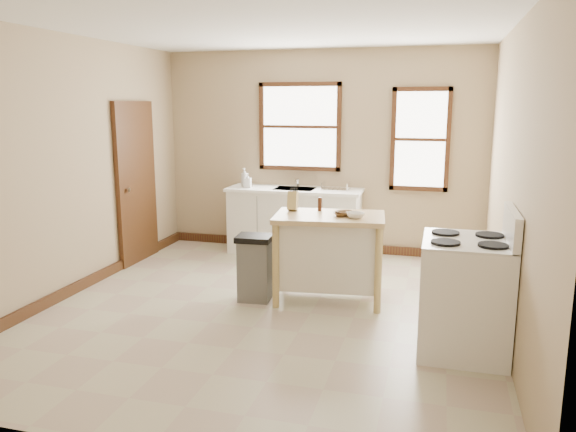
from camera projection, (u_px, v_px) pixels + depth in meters
The scene contains 23 objects.
floor at pixel (268, 309), 5.75m from camera, with size 5.00×5.00×0.00m, color #BDB695.
ceiling at pixel (266, 23), 5.20m from camera, with size 5.00×5.00×0.00m, color white.
wall_back at pixel (321, 152), 7.84m from camera, with size 4.50×0.04×2.80m, color tan.
wall_left at pixel (69, 167), 6.06m from camera, with size 0.04×5.00×2.80m, color tan.
wall_right at pixel (513, 182), 4.89m from camera, with size 0.04×5.00×2.80m, color tan.
window_main at pixel (300, 127), 7.83m from camera, with size 1.17×0.06×1.22m, color #39180F, non-canonical shape.
window_side at pixel (420, 140), 7.43m from camera, with size 0.77×0.06×1.37m, color #39180F, non-canonical shape.
door_left at pixel (136, 183), 7.35m from camera, with size 0.06×0.90×2.10m, color #39180F.
baseboard_back at pixel (319, 246), 8.08m from camera, with size 4.50×0.04×0.12m, color #39180F.
baseboard_left at pixel (80, 285), 6.32m from camera, with size 0.04×5.00×0.12m, color #39180F.
sink_counter at pixel (294, 221), 7.82m from camera, with size 1.86×0.62×0.92m, color silver, non-canonical shape.
faucet at pixel (298, 179), 7.88m from camera, with size 0.03×0.03×0.22m, color silver.
soap_bottle_a at pixel (244, 177), 7.87m from camera, with size 0.10×0.10×0.26m, color #B2B2B2.
soap_bottle_b at pixel (248, 180), 7.79m from camera, with size 0.09×0.09×0.20m, color #B2B2B2.
dish_rack at pixel (336, 186), 7.59m from camera, with size 0.37×0.28×0.09m, color silver, non-canonical shape.
kitchen_island at pixel (329, 258), 5.95m from camera, with size 1.14×0.72×0.93m, color tan, non-canonical shape.
knife_block at pixel (293, 202), 6.07m from camera, with size 0.10×0.10×0.20m, color tan, non-canonical shape.
pepper_grinder at pixel (320, 204), 6.06m from camera, with size 0.04×0.04×0.15m, color #3F1F11.
bowl_a at pixel (341, 214), 5.78m from camera, with size 0.16×0.16×0.04m, color brown.
bowl_b at pixel (345, 213), 5.84m from camera, with size 0.17×0.17×0.04m, color brown.
bowl_c at pixel (356, 215), 5.69m from camera, with size 0.18×0.18×0.06m, color white.
trash_bin at pixel (255, 268), 5.96m from camera, with size 0.37×0.31×0.71m, color #5A5958, non-canonical shape.
gas_stove at pixel (465, 281), 4.68m from camera, with size 0.78×0.79×1.24m, color white, non-canonical shape.
Camera 1 is at (1.63, -5.20, 2.08)m, focal length 35.00 mm.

